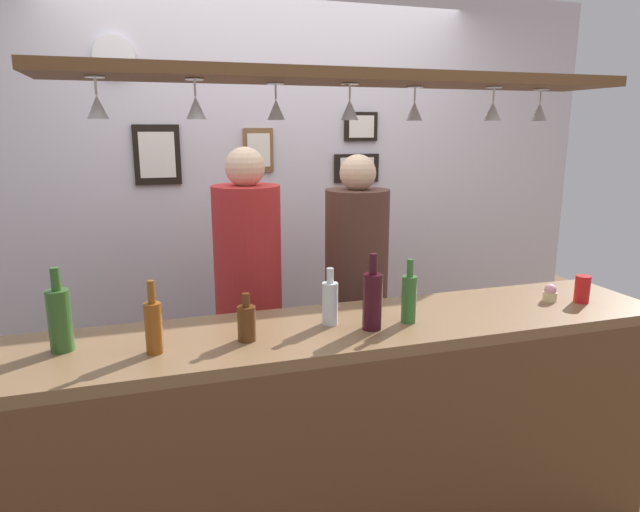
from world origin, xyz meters
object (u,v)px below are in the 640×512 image
object	(u,v)px
picture_frame_upper_small	(361,127)
drink_can	(582,289)
bottle_beer_amber_tall	(154,325)
wall_clock	(114,56)
picture_frame_crest	(258,150)
picture_frame_caricature	(157,155)
person_left_red_shirt	(248,279)
picture_frame_lower_pair	(357,168)
bottle_champagne_green	(60,318)
bottle_wine_dark_red	(372,300)
cupcake	(550,293)
bottle_soda_clear	(330,302)
bottle_beer_brown_stubby	(247,322)
bottle_beer_green_import	(409,297)
person_right_brown_shirt	(356,276)

from	to	relation	value
picture_frame_upper_small	drink_can	bearing A→B (deg)	-71.32
bottle_beer_amber_tall	wall_clock	size ratio (longest dim) A/B	1.18
picture_frame_crest	picture_frame_caricature	distance (m)	0.59
wall_clock	person_left_red_shirt	bearing A→B (deg)	-48.28
picture_frame_lower_pair	picture_frame_upper_small	world-z (taller)	picture_frame_upper_small
bottle_champagne_green	bottle_wine_dark_red	xyz separation A→B (m)	(1.12, -0.13, -0.00)
picture_frame_upper_small	picture_frame_caricature	world-z (taller)	picture_frame_upper_small
cupcake	picture_frame_caricature	distance (m)	2.22
bottle_soda_clear	bottle_beer_brown_stubby	bearing A→B (deg)	-168.23
bottle_beer_amber_tall	bottle_beer_green_import	world-z (taller)	same
drink_can	picture_frame_caricature	world-z (taller)	picture_frame_caricature
bottle_beer_amber_tall	picture_frame_upper_small	distance (m)	2.11
bottle_wine_dark_red	person_right_brown_shirt	bearing A→B (deg)	72.63
picture_frame_caricature	bottle_soda_clear	bearing A→B (deg)	-67.27
bottle_beer_green_import	wall_clock	distance (m)	2.09
bottle_beer_green_import	picture_frame_caricature	size ratio (longest dim) A/B	0.76
person_right_brown_shirt	drink_can	xyz separation A→B (m)	(0.77, -0.80, 0.08)
bottle_soda_clear	picture_frame_caricature	bearing A→B (deg)	112.73
picture_frame_caricature	picture_frame_upper_small	bearing A→B (deg)	0.00
person_left_red_shirt	picture_frame_lower_pair	bearing A→B (deg)	37.98
bottle_soda_clear	person_right_brown_shirt	bearing A→B (deg)	61.36
bottle_soda_clear	picture_frame_crest	world-z (taller)	picture_frame_crest
bottle_beer_amber_tall	bottle_champagne_green	xyz separation A→B (m)	(-0.31, 0.12, 0.02)
cupcake	wall_clock	world-z (taller)	wall_clock
picture_frame_lower_pair	bottle_beer_brown_stubby	bearing A→B (deg)	-124.33
bottle_wine_dark_red	picture_frame_lower_pair	size ratio (longest dim) A/B	1.00
person_left_red_shirt	picture_frame_upper_small	world-z (taller)	picture_frame_upper_small
cupcake	picture_frame_crest	size ratio (longest dim) A/B	0.30
person_right_brown_shirt	drink_can	distance (m)	1.11
bottle_wine_dark_red	cupcake	xyz separation A→B (m)	(0.91, 0.09, -0.08)
bottle_champagne_green	bottle_beer_brown_stubby	distance (m)	0.64
person_right_brown_shirt	bottle_beer_brown_stubby	distance (m)	1.10
bottle_wine_dark_red	bottle_beer_green_import	xyz separation A→B (m)	(0.17, 0.03, -0.01)
picture_frame_crest	picture_frame_upper_small	bearing A→B (deg)	0.00
picture_frame_crest	picture_frame_upper_small	xyz separation A→B (m)	(0.66, 0.00, 0.14)
bottle_beer_brown_stubby	cupcake	xyz separation A→B (m)	(1.39, 0.06, -0.03)
person_left_red_shirt	bottle_beer_brown_stubby	distance (m)	0.82
picture_frame_lower_pair	bottle_soda_clear	bearing A→B (deg)	-115.08
picture_frame_caricature	wall_clock	world-z (taller)	wall_clock
bottle_beer_brown_stubby	bottle_soda_clear	distance (m)	0.35
bottle_champagne_green	bottle_beer_brown_stubby	xyz separation A→B (m)	(0.63, -0.10, -0.05)
picture_frame_lower_pair	wall_clock	xyz separation A→B (m)	(-1.42, -0.01, 0.63)
drink_can	picture_frame_lower_pair	world-z (taller)	picture_frame_lower_pair
bottle_champagne_green	bottle_wine_dark_red	size ratio (longest dim) A/B	1.00
person_left_red_shirt	picture_frame_upper_small	size ratio (longest dim) A/B	7.61
bottle_beer_amber_tall	bottle_wine_dark_red	bearing A→B (deg)	-0.71
cupcake	wall_clock	xyz separation A→B (m)	(-1.82, 1.39, 1.11)
person_right_brown_shirt	bottle_soda_clear	size ratio (longest dim) A/B	7.08
drink_can	picture_frame_lower_pair	bearing A→B (deg)	109.59
bottle_beer_amber_tall	drink_can	distance (m)	1.84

